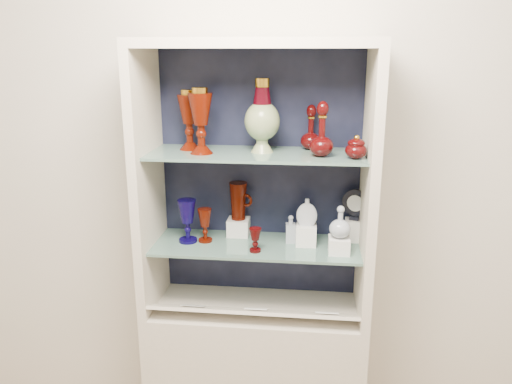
# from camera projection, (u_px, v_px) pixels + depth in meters

# --- Properties ---
(wall_back) EXTENTS (3.50, 0.02, 2.80)m
(wall_back) POSITION_uv_depth(u_px,v_px,m) (261.00, 159.00, 2.35)
(wall_back) COLOR beige
(wall_back) RESTS_ON ground
(cabinet_base) EXTENTS (1.00, 0.40, 0.75)m
(cabinet_base) POSITION_uv_depth(u_px,v_px,m) (256.00, 375.00, 2.42)
(cabinet_base) COLOR beige
(cabinet_base) RESTS_ON ground
(cabinet_back_panel) EXTENTS (0.98, 0.02, 1.15)m
(cabinet_back_panel) POSITION_uv_depth(u_px,v_px,m) (260.00, 176.00, 2.34)
(cabinet_back_panel) COLOR black
(cabinet_back_panel) RESTS_ON cabinet_base
(cabinet_side_left) EXTENTS (0.04, 0.40, 1.15)m
(cabinet_side_left) POSITION_uv_depth(u_px,v_px,m) (148.00, 183.00, 2.21)
(cabinet_side_left) COLOR beige
(cabinet_side_left) RESTS_ON cabinet_base
(cabinet_side_right) EXTENTS (0.04, 0.40, 1.15)m
(cabinet_side_right) POSITION_uv_depth(u_px,v_px,m) (369.00, 190.00, 2.11)
(cabinet_side_right) COLOR beige
(cabinet_side_right) RESTS_ON cabinet_base
(cabinet_top_cap) EXTENTS (1.00, 0.40, 0.04)m
(cabinet_top_cap) POSITION_uv_depth(u_px,v_px,m) (256.00, 43.00, 2.00)
(cabinet_top_cap) COLOR beige
(cabinet_top_cap) RESTS_ON cabinet_side_left
(shelf_lower) EXTENTS (0.92, 0.34, 0.01)m
(shelf_lower) POSITION_uv_depth(u_px,v_px,m) (256.00, 245.00, 2.25)
(shelf_lower) COLOR slate
(shelf_lower) RESTS_ON cabinet_side_left
(shelf_upper) EXTENTS (0.92, 0.34, 0.01)m
(shelf_upper) POSITION_uv_depth(u_px,v_px,m) (257.00, 154.00, 2.14)
(shelf_upper) COLOR slate
(shelf_upper) RESTS_ON cabinet_side_left
(label_ledge) EXTENTS (0.92, 0.17, 0.09)m
(label_ledge) POSITION_uv_depth(u_px,v_px,m) (253.00, 312.00, 2.20)
(label_ledge) COLOR beige
(label_ledge) RESTS_ON cabinet_base
(label_card_0) EXTENTS (0.10, 0.06, 0.03)m
(label_card_0) POSITION_uv_depth(u_px,v_px,m) (256.00, 309.00, 2.20)
(label_card_0) COLOR white
(label_card_0) RESTS_ON label_ledge
(label_card_1) EXTENTS (0.10, 0.06, 0.03)m
(label_card_1) POSITION_uv_depth(u_px,v_px,m) (327.00, 313.00, 2.16)
(label_card_1) COLOR white
(label_card_1) RESTS_ON label_ledge
(label_card_2) EXTENTS (0.10, 0.06, 0.03)m
(label_card_2) POSITION_uv_depth(u_px,v_px,m) (193.00, 305.00, 2.23)
(label_card_2) COLOR white
(label_card_2) RESTS_ON label_ledge
(label_card_3) EXTENTS (0.10, 0.06, 0.03)m
(label_card_3) POSITION_uv_depth(u_px,v_px,m) (194.00, 306.00, 2.23)
(label_card_3) COLOR white
(label_card_3) RESTS_ON label_ledge
(pedestal_lamp_left) EXTENTS (0.14, 0.14, 0.28)m
(pedestal_lamp_left) POSITION_uv_depth(u_px,v_px,m) (201.00, 121.00, 2.09)
(pedestal_lamp_left) COLOR #4D0F03
(pedestal_lamp_left) RESTS_ON shelf_upper
(pedestal_lamp_right) EXTENTS (0.12, 0.12, 0.26)m
(pedestal_lamp_right) POSITION_uv_depth(u_px,v_px,m) (189.00, 120.00, 2.17)
(pedestal_lamp_right) COLOR #4D0F03
(pedestal_lamp_right) RESTS_ON shelf_upper
(enamel_urn) EXTENTS (0.18, 0.18, 0.31)m
(enamel_urn) POSITION_uv_depth(u_px,v_px,m) (262.00, 116.00, 2.11)
(enamel_urn) COLOR #0E411A
(enamel_urn) RESTS_ON shelf_upper
(ruby_decanter_a) EXTENTS (0.13, 0.13, 0.25)m
(ruby_decanter_a) POSITION_uv_depth(u_px,v_px,m) (322.00, 126.00, 2.03)
(ruby_decanter_a) COLOR #3B0706
(ruby_decanter_a) RESTS_ON shelf_upper
(ruby_decanter_b) EXTENTS (0.11, 0.11, 0.21)m
(ruby_decanter_b) POSITION_uv_depth(u_px,v_px,m) (311.00, 126.00, 2.18)
(ruby_decanter_b) COLOR #3B0706
(ruby_decanter_b) RESTS_ON shelf_upper
(lidded_bowl) EXTENTS (0.10, 0.10, 0.10)m
(lidded_bowl) POSITION_uv_depth(u_px,v_px,m) (356.00, 147.00, 2.00)
(lidded_bowl) COLOR #3B0706
(lidded_bowl) RESTS_ON shelf_upper
(cobalt_goblet) EXTENTS (0.11, 0.11, 0.20)m
(cobalt_goblet) POSITION_uv_depth(u_px,v_px,m) (187.00, 221.00, 2.25)
(cobalt_goblet) COLOR #0B043D
(cobalt_goblet) RESTS_ON shelf_lower
(ruby_goblet_tall) EXTENTS (0.08, 0.08, 0.16)m
(ruby_goblet_tall) POSITION_uv_depth(u_px,v_px,m) (205.00, 225.00, 2.26)
(ruby_goblet_tall) COLOR #4D0F03
(ruby_goblet_tall) RESTS_ON shelf_lower
(ruby_goblet_small) EXTENTS (0.06, 0.06, 0.11)m
(ruby_goblet_small) POSITION_uv_depth(u_px,v_px,m) (255.00, 240.00, 2.15)
(ruby_goblet_small) COLOR #3B0706
(ruby_goblet_small) RESTS_ON shelf_lower
(riser_ruby_pitcher) EXTENTS (0.10, 0.10, 0.08)m
(riser_ruby_pitcher) POSITION_uv_depth(u_px,v_px,m) (239.00, 227.00, 2.35)
(riser_ruby_pitcher) COLOR silver
(riser_ruby_pitcher) RESTS_ON shelf_lower
(ruby_pitcher) EXTENTS (0.15, 0.12, 0.18)m
(ruby_pitcher) POSITION_uv_depth(u_px,v_px,m) (238.00, 201.00, 2.32)
(ruby_pitcher) COLOR #4D0F03
(ruby_pitcher) RESTS_ON riser_ruby_pitcher
(clear_square_bottle) EXTENTS (0.05, 0.05, 0.13)m
(clear_square_bottle) POSITION_uv_depth(u_px,v_px,m) (291.00, 229.00, 2.26)
(clear_square_bottle) COLOR #929CA9
(clear_square_bottle) RESTS_ON shelf_lower
(riser_flat_flask) EXTENTS (0.09, 0.09, 0.09)m
(riser_flat_flask) POSITION_uv_depth(u_px,v_px,m) (306.00, 235.00, 2.24)
(riser_flat_flask) COLOR silver
(riser_flat_flask) RESTS_ON shelf_lower
(flat_flask) EXTENTS (0.09, 0.04, 0.13)m
(flat_flask) POSITION_uv_depth(u_px,v_px,m) (307.00, 212.00, 2.21)
(flat_flask) COLOR silver
(flat_flask) RESTS_ON riser_flat_flask
(riser_clear_round_decanter) EXTENTS (0.09, 0.09, 0.07)m
(riser_clear_round_decanter) POSITION_uv_depth(u_px,v_px,m) (339.00, 245.00, 2.14)
(riser_clear_round_decanter) COLOR silver
(riser_clear_round_decanter) RESTS_ON shelf_lower
(clear_round_decanter) EXTENTS (0.12, 0.12, 0.14)m
(clear_round_decanter) POSITION_uv_depth(u_px,v_px,m) (340.00, 223.00, 2.12)
(clear_round_decanter) COLOR #929CA9
(clear_round_decanter) RESTS_ON riser_clear_round_decanter
(riser_cameo_medallion) EXTENTS (0.08, 0.08, 0.10)m
(riser_cameo_medallion) POSITION_uv_depth(u_px,v_px,m) (354.00, 230.00, 2.28)
(riser_cameo_medallion) COLOR silver
(riser_cameo_medallion) RESTS_ON shelf_lower
(cameo_medallion) EXTENTS (0.13, 0.09, 0.15)m
(cameo_medallion) POSITION_uv_depth(u_px,v_px,m) (356.00, 204.00, 2.25)
(cameo_medallion) COLOR black
(cameo_medallion) RESTS_ON riser_cameo_medallion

